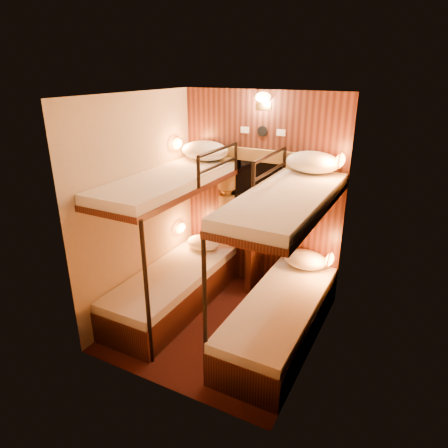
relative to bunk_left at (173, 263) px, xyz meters
The scene contains 22 objects.
floor 0.86m from the bunk_left, ahead, with size 2.10×2.10×0.00m, color #38160F.
ceiling 1.95m from the bunk_left, ahead, with size 2.10×2.10×0.00m, color silver.
wall_back 1.34m from the bunk_left, 56.56° to the left, with size 2.40×2.40×0.00m, color #C6B293.
wall_front 1.44m from the bunk_left, 59.93° to the right, with size 2.40×2.40×0.00m, color #C6B293.
wall_left 0.74m from the bunk_left, 168.93° to the right, with size 2.40×2.40×0.00m, color #C6B293.
wall_right 1.77m from the bunk_left, ahead, with size 2.40×2.40×0.00m, color #C6B293.
back_panel 1.33m from the bunk_left, 56.16° to the left, with size 2.00×0.03×2.40m, color black.
bunk_left is the anchor object (origin of this frame).
bunk_right 1.30m from the bunk_left, ahead, with size 0.72×1.90×1.82m.
window 1.30m from the bunk_left, 55.30° to the left, with size 1.00×0.12×0.79m.
curtains 1.32m from the bunk_left, 54.32° to the left, with size 1.10×0.22×1.00m.
back_fixtures 2.03m from the bunk_left, 55.16° to the left, with size 0.54×0.09×0.48m.
reading_lamps 1.13m from the bunk_left, 44.25° to the left, with size 2.00×0.20×1.25m.
table 1.02m from the bunk_left, 50.33° to the left, with size 0.50×0.34×0.66m.
bottle_left 1.03m from the bunk_left, 49.70° to the left, with size 0.07×0.07×0.24m.
bottle_right 0.98m from the bunk_left, 48.46° to the left, with size 0.06×0.06×0.22m.
sachet_a 1.15m from the bunk_left, 45.69° to the left, with size 0.09×0.07×0.01m, color silver.
sachet_b 1.09m from the bunk_left, 49.72° to the left, with size 0.07×0.05×0.01m, color silver.
pillow_lower_left 0.68m from the bunk_left, 90.18° to the left, with size 0.43×0.31×0.17m, color white.
pillow_lower_right 1.52m from the bunk_left, 31.44° to the left, with size 0.51×0.36×0.20m, color white.
pillow_upper_left 1.37m from the bunk_left, 90.16° to the left, with size 0.58×0.42×0.23m, color white.
pillow_upper_right 1.89m from the bunk_left, 30.67° to the left, with size 0.57×0.41×0.22m, color white.
Camera 1 is at (1.74, -3.23, 2.63)m, focal length 32.00 mm.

